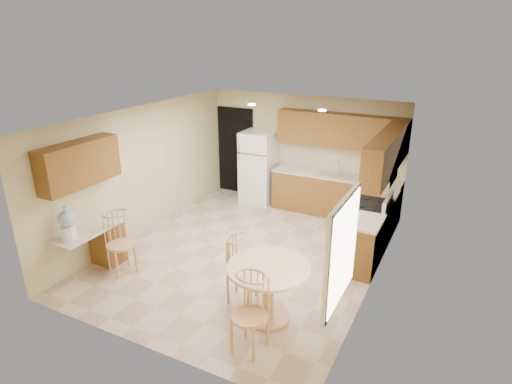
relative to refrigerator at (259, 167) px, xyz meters
The scene contains 30 objects.
floor 2.71m from the refrigerator, 68.40° to the right, with size 5.50×5.50×0.00m, color tan.
ceiling 3.07m from the refrigerator, 68.40° to the right, with size 4.50×5.50×0.02m, color white.
wall_back 1.09m from the refrigerator, 20.23° to the left, with size 4.50×0.02×2.50m, color #C9B788.
wall_front 5.25m from the refrigerator, 79.55° to the right, with size 4.50×0.02×2.50m, color #C9B788.
wall_left 2.76m from the refrigerator, 118.44° to the right, with size 0.02×5.50×2.50m, color #C9B788.
wall_right 4.02m from the refrigerator, 36.87° to the right, with size 0.02×5.50×2.50m, color #C9B788.
doorway 0.89m from the refrigerator, 157.27° to the left, with size 0.90×0.02×2.10m, color black.
base_cab_back 1.87m from the refrigerator, ahead, with size 2.75×0.60×0.87m, color brown.
counter_back 1.83m from the refrigerator, ahead, with size 2.75×0.63×0.04m, color beige.
base_cab_right_a 2.98m from the refrigerator, 10.64° to the right, with size 0.60×0.59×0.87m, color brown.
counter_right_a 2.95m from the refrigerator, 10.64° to the right, with size 0.63×0.59×0.04m, color beige.
base_cab_right_b 3.55m from the refrigerator, 34.59° to the right, with size 0.60×0.80×0.87m, color brown.
counter_right_b 3.52m from the refrigerator, 34.59° to the right, with size 0.63×0.80×0.04m, color beige.
upper_cab_back 2.10m from the refrigerator, ahead, with size 2.75×0.33×0.70m, color brown.
upper_cab_right 3.41m from the refrigerator, 21.41° to the right, with size 0.33×2.42×0.70m, color brown.
upper_cab_left 4.28m from the refrigerator, 105.84° to the right, with size 0.33×1.40×0.70m, color brown.
sink 1.80m from the refrigerator, ahead, with size 0.78×0.44×0.01m, color silver.
range_hood 3.25m from the refrigerator, 22.46° to the right, with size 0.50×0.76×0.14m, color silver.
desk_pedestal 3.89m from the refrigerator, 105.76° to the right, with size 0.48×0.42×0.72m, color brown.
desk_top 4.23m from the refrigerator, 104.36° to the right, with size 0.50×1.20×0.04m, color beige.
window 5.35m from the refrigerator, 53.21° to the right, with size 0.06×1.12×1.30m.
can_light_a 2.09m from the refrigerator, 69.44° to the right, with size 0.14×0.14×0.02m, color white.
can_light_b 2.75m from the refrigerator, 32.96° to the right, with size 0.14×0.14×0.02m, color white.
refrigerator is the anchor object (origin of this frame).
stove 3.14m from the refrigerator, 22.99° to the right, with size 0.65×0.76×1.09m.
dining_table 4.46m from the refrigerator, 61.61° to the right, with size 1.14×1.14×0.84m.
chair_table_a 4.09m from the refrigerator, 67.40° to the right, with size 0.45×0.58×1.02m.
chair_table_b 5.15m from the refrigerator, 65.09° to the right, with size 0.46×0.46×1.04m.
chair_desk 4.03m from the refrigerator, 98.58° to the right, with size 0.46×0.59×1.04m.
water_crock 4.58m from the refrigerator, 103.26° to the right, with size 0.26×0.26×0.54m.
Camera 1 is at (3.28, -6.05, 3.81)m, focal length 30.00 mm.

